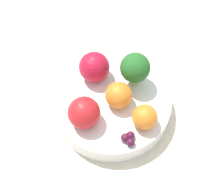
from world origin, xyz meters
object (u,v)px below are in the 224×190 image
object	(u,v)px
bowl	(112,104)
grape_cluster	(129,138)
broccoli	(135,68)
apple_green	(94,67)
orange_back	(145,117)
orange_front	(117,97)
apple_red	(84,113)

from	to	relation	value
bowl	grape_cluster	xyz separation A→B (m)	(-0.05, -0.08, 0.03)
broccoli	grape_cluster	size ratio (longest dim) A/B	2.72
bowl	apple_green	distance (m)	0.08
bowl	broccoli	xyz separation A→B (m)	(0.05, -0.01, 0.07)
broccoli	orange_back	bearing A→B (deg)	-131.12
grape_cluster	orange_front	bearing A→B (deg)	53.95
broccoli	orange_back	xyz separation A→B (m)	(-0.06, -0.07, -0.02)
grape_cluster	apple_green	bearing A→B (deg)	63.78
bowl	apple_red	world-z (taller)	apple_red
broccoli	orange_front	bearing A→B (deg)	-174.71
broccoli	apple_red	xyz separation A→B (m)	(-0.12, 0.02, -0.02)
orange_back	grape_cluster	xyz separation A→B (m)	(-0.04, 0.00, -0.01)
orange_front	apple_red	bearing A→B (deg)	160.86
bowl	orange_back	bearing A→B (deg)	-93.80
apple_green	broccoli	bearing A→B (deg)	-61.99
apple_green	orange_back	distance (m)	0.14
broccoli	orange_front	size ratio (longest dim) A/B	1.52
bowl	orange_back	size ratio (longest dim) A/B	5.01
grape_cluster	bowl	bearing A→B (deg)	57.63
apple_green	grape_cluster	xyz separation A→B (m)	(-0.07, -0.13, -0.02)
apple_red	grape_cluster	world-z (taller)	apple_red
bowl	grape_cluster	bearing A→B (deg)	-122.37
apple_green	orange_front	bearing A→B (deg)	-106.43
broccoli	grape_cluster	xyz separation A→B (m)	(-0.10, -0.07, -0.04)
orange_front	bowl	bearing A→B (deg)	75.48
bowl	apple_red	bearing A→B (deg)	174.36
apple_green	bowl	bearing A→B (deg)	-106.93
apple_red	grape_cluster	distance (m)	0.09
broccoli	orange_back	world-z (taller)	broccoli
apple_red	apple_green	size ratio (longest dim) A/B	0.97
orange_back	broccoli	bearing A→B (deg)	48.88
orange_front	grape_cluster	size ratio (longest dim) A/B	1.79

